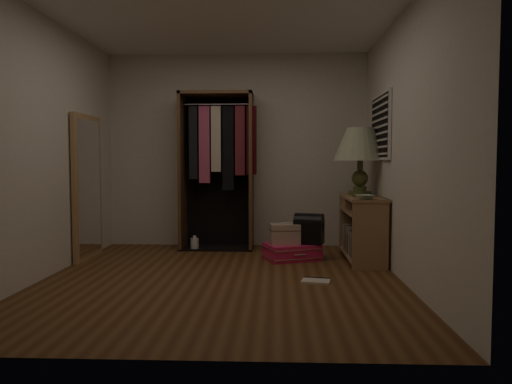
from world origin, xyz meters
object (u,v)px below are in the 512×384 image
table_lamp (360,146)px  white_jug (195,244)px  black_bag (309,228)px  console_bookshelf (362,226)px  train_case (285,234)px  floor_mirror (87,187)px  open_wardrobe (219,158)px  pink_suitcase (292,252)px

table_lamp → white_jug: (-2.07, 0.36, -1.26)m
white_jug → black_bag: bearing=-21.4°
console_bookshelf → train_case: console_bookshelf is taller
black_bag → table_lamp: (0.62, 0.20, 0.97)m
train_case → black_bag: (0.28, 0.02, 0.07)m
console_bookshelf → floor_mirror: bearing=-179.3°
console_bookshelf → floor_mirror: (-3.24, -0.04, 0.46)m
black_bag → white_jug: black_bag is taller
floor_mirror → train_case: 2.40m
console_bookshelf → open_wardrobe: bearing=157.4°
open_wardrobe → floor_mirror: 1.71m
train_case → black_bag: bearing=-2.7°
open_wardrobe → table_lamp: (1.76, -0.53, 0.14)m
floor_mirror → black_bag: bearing=0.7°
floor_mirror → train_case: bearing=0.3°
floor_mirror → black_bag: size_ratio=4.51×
console_bookshelf → table_lamp: table_lamp is taller
open_wardrobe → black_bag: open_wardrobe is taller
table_lamp → white_jug: size_ratio=4.29×
open_wardrobe → train_case: open_wardrobe is taller
console_bookshelf → floor_mirror: size_ratio=0.66×
train_case → white_jug: (-1.17, 0.59, -0.23)m
open_wardrobe → train_case: 1.45m
open_wardrobe → white_jug: size_ratio=10.92×
console_bookshelf → black_bag: size_ratio=2.97×
open_wardrobe → floor_mirror: (-1.48, -0.77, -0.35)m
console_bookshelf → white_jug: console_bookshelf is taller
train_case → table_lamp: table_lamp is taller
train_case → black_bag: black_bag is taller
console_bookshelf → train_case: bearing=-178.2°
open_wardrobe → table_lamp: size_ratio=2.55×
pink_suitcase → white_jug: bearing=133.3°
pink_suitcase → table_lamp: (0.82, 0.22, 1.25)m
table_lamp → white_jug: table_lamp is taller
floor_mirror → console_bookshelf: bearing=0.7°
black_bag → console_bookshelf: bearing=17.1°
open_wardrobe → pink_suitcase: bearing=-38.6°
black_bag → table_lamp: size_ratio=0.47×
floor_mirror → pink_suitcase: bearing=0.5°
pink_suitcase → table_lamp: 1.51m
floor_mirror → black_bag: 2.67m
pink_suitcase → floor_mirror: bearing=158.6°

